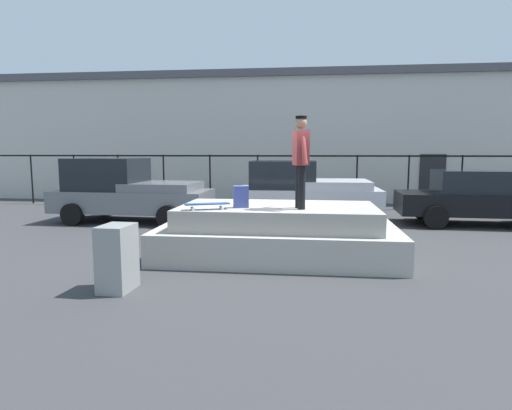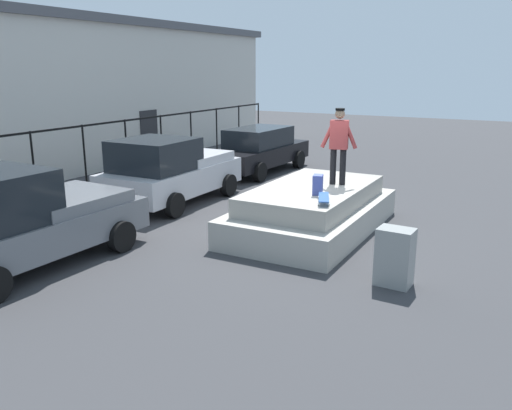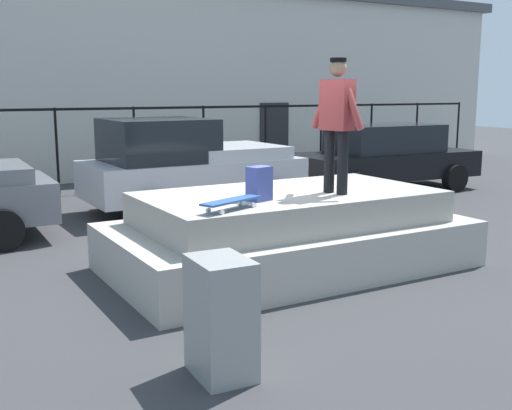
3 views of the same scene
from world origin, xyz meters
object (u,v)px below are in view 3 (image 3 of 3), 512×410
(backpack, at_px, (259,184))
(car_silver_pickup_mid, at_px, (187,165))
(skateboard, at_px, (231,201))
(utility_box, at_px, (221,318))
(car_black_sedan_far, at_px, (384,157))
(skateboarder, at_px, (337,117))

(backpack, distance_m, car_silver_pickup_mid, 4.97)
(skateboard, relative_size, utility_box, 0.84)
(car_silver_pickup_mid, distance_m, car_black_sedan_far, 5.08)
(skateboarder, xyz_separation_m, utility_box, (-2.73, -2.06, -1.52))
(car_silver_pickup_mid, relative_size, utility_box, 4.19)
(utility_box, bearing_deg, car_black_sedan_far, 44.26)
(skateboarder, height_order, utility_box, skateboarder)
(utility_box, bearing_deg, skateboarder, 40.07)
(car_black_sedan_far, bearing_deg, skateboard, -142.91)
(skateboard, xyz_separation_m, car_silver_pickup_mid, (1.73, 5.19, -0.22))
(skateboard, xyz_separation_m, utility_box, (-1.00, -1.72, -0.63))
(skateboard, xyz_separation_m, backpack, (0.58, 0.37, 0.11))
(car_silver_pickup_mid, bearing_deg, backpack, -103.43)
(car_black_sedan_far, xyz_separation_m, utility_box, (-7.81, -6.86, -0.31))
(car_black_sedan_far, relative_size, utility_box, 4.61)
(skateboarder, bearing_deg, car_black_sedan_far, 43.34)
(skateboard, distance_m, car_black_sedan_far, 8.54)
(car_black_sedan_far, bearing_deg, skateboarder, -136.66)
(car_black_sedan_far, height_order, utility_box, car_black_sedan_far)
(skateboarder, relative_size, utility_box, 1.71)
(backpack, height_order, car_black_sedan_far, car_black_sedan_far)
(skateboarder, xyz_separation_m, skateboard, (-1.72, -0.35, -0.89))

